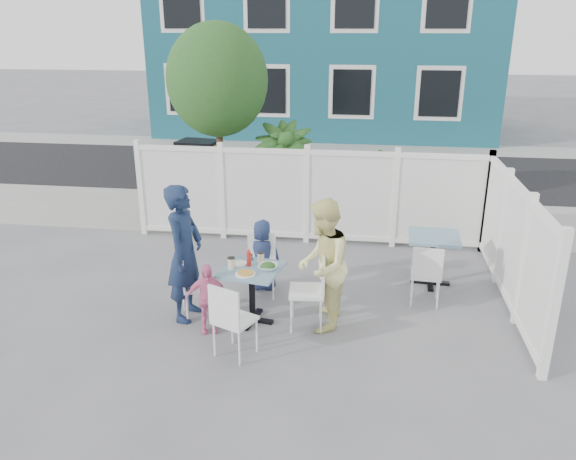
# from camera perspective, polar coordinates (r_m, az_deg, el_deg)

# --- Properties ---
(ground) EXTENTS (80.00, 80.00, 0.00)m
(ground) POSITION_cam_1_polar(r_m,az_deg,el_deg) (7.49, -1.00, -7.73)
(ground) COLOR slate
(near_sidewalk) EXTENTS (24.00, 2.60, 0.01)m
(near_sidewalk) POSITION_cam_1_polar(r_m,az_deg,el_deg) (10.97, 2.16, 1.47)
(near_sidewalk) COLOR gray
(near_sidewalk) RESTS_ON ground
(street) EXTENTS (24.00, 5.00, 0.01)m
(street) POSITION_cam_1_polar(r_m,az_deg,el_deg) (14.51, 3.74, 6.06)
(street) COLOR black
(street) RESTS_ON ground
(far_sidewalk) EXTENTS (24.00, 1.60, 0.01)m
(far_sidewalk) POSITION_cam_1_polar(r_m,az_deg,el_deg) (17.53, 4.58, 8.47)
(far_sidewalk) COLOR gray
(far_sidewalk) RESTS_ON ground
(building) EXTENTS (11.00, 6.00, 6.00)m
(building) POSITION_cam_1_polar(r_m,az_deg,el_deg) (20.61, 4.04, 18.60)
(building) COLOR #195764
(building) RESTS_ON ground
(fence_back) EXTENTS (5.86, 0.08, 1.60)m
(fence_back) POSITION_cam_1_polar(r_m,az_deg,el_deg) (9.39, 1.91, 3.27)
(fence_back) COLOR white
(fence_back) RESTS_ON ground
(fence_right) EXTENTS (0.08, 3.66, 1.60)m
(fence_right) POSITION_cam_1_polar(r_m,az_deg,el_deg) (7.87, 21.81, -1.56)
(fence_right) COLOR white
(fence_right) RESTS_ON ground
(tree) EXTENTS (1.80, 1.62, 3.59)m
(tree) POSITION_cam_1_polar(r_m,az_deg,el_deg) (10.24, -7.21, 14.84)
(tree) COLOR #382316
(tree) RESTS_ON ground
(utility_cabinet) EXTENTS (0.78, 0.60, 1.32)m
(utility_cabinet) POSITION_cam_1_polar(r_m,az_deg,el_deg) (11.40, -8.95, 5.41)
(utility_cabinet) COLOR gold
(utility_cabinet) RESTS_ON ground
(potted_shrub_a) EXTENTS (1.18, 1.18, 1.91)m
(potted_shrub_a) POSITION_cam_1_polar(r_m,az_deg,el_deg) (10.08, -0.63, 5.46)
(potted_shrub_a) COLOR #1E4119
(potted_shrub_a) RESTS_ON ground
(potted_shrub_b) EXTENTS (1.29, 1.44, 1.48)m
(potted_shrub_b) POSITION_cam_1_polar(r_m,az_deg,el_deg) (9.96, 12.16, 3.53)
(potted_shrub_b) COLOR #1E4119
(potted_shrub_b) RESTS_ON ground
(main_table) EXTENTS (0.78, 0.78, 0.72)m
(main_table) POSITION_cam_1_polar(r_m,az_deg,el_deg) (6.91, -3.71, -5.13)
(main_table) COLOR slate
(main_table) RESTS_ON ground
(spare_table) EXTENTS (0.73, 0.73, 0.74)m
(spare_table) POSITION_cam_1_polar(r_m,az_deg,el_deg) (8.14, 14.55, -1.65)
(spare_table) COLOR slate
(spare_table) RESTS_ON ground
(chair_left) EXTENTS (0.50, 0.50, 0.84)m
(chair_left) POSITION_cam_1_polar(r_m,az_deg,el_deg) (7.15, -9.88, -5.08)
(chair_left) COLOR white
(chair_left) RESTS_ON ground
(chair_right) EXTENTS (0.46, 0.47, 0.96)m
(chair_right) POSITION_cam_1_polar(r_m,az_deg,el_deg) (6.79, 2.61, -5.56)
(chair_right) COLOR white
(chair_right) RESTS_ON ground
(chair_back) EXTENTS (0.43, 0.42, 0.84)m
(chair_back) POSITION_cam_1_polar(r_m,az_deg,el_deg) (7.64, -2.71, -3.09)
(chair_back) COLOR white
(chair_back) RESTS_ON ground
(chair_near) EXTENTS (0.53, 0.52, 0.89)m
(chair_near) POSITION_cam_1_polar(r_m,az_deg,el_deg) (6.21, -5.87, -8.68)
(chair_near) COLOR white
(chair_near) RESTS_ON ground
(chair_spare) EXTENTS (0.41, 0.40, 0.85)m
(chair_spare) POSITION_cam_1_polar(r_m,az_deg,el_deg) (7.51, 13.89, -4.07)
(chair_spare) COLOR white
(chair_spare) RESTS_ON ground
(man) EXTENTS (0.48, 0.67, 1.73)m
(man) POSITION_cam_1_polar(r_m,az_deg,el_deg) (7.00, -10.45, -2.32)
(man) COLOR #172543
(man) RESTS_ON ground
(woman) EXTENTS (0.64, 0.81, 1.62)m
(woman) POSITION_cam_1_polar(r_m,az_deg,el_deg) (6.69, 3.53, -3.61)
(woman) COLOR #F8EE4E
(woman) RESTS_ON ground
(boy) EXTENTS (0.50, 0.33, 1.01)m
(boy) POSITION_cam_1_polar(r_m,az_deg,el_deg) (7.77, -2.60, -2.58)
(boy) COLOR navy
(boy) RESTS_ON ground
(toddler) EXTENTS (0.55, 0.33, 0.88)m
(toddler) POSITION_cam_1_polar(r_m,az_deg,el_deg) (6.79, -8.21, -6.89)
(toddler) COLOR pink
(toddler) RESTS_ON ground
(plate_main) EXTENTS (0.25, 0.25, 0.02)m
(plate_main) POSITION_cam_1_polar(r_m,az_deg,el_deg) (6.67, -4.34, -4.47)
(plate_main) COLOR white
(plate_main) RESTS_ON main_table
(plate_side) EXTENTS (0.21, 0.21, 0.01)m
(plate_side) POSITION_cam_1_polar(r_m,az_deg,el_deg) (6.97, -5.01, -3.41)
(plate_side) COLOR white
(plate_side) RESTS_ON main_table
(salad_bowl) EXTENTS (0.24, 0.24, 0.06)m
(salad_bowl) POSITION_cam_1_polar(r_m,az_deg,el_deg) (6.79, -2.06, -3.78)
(salad_bowl) COLOR white
(salad_bowl) RESTS_ON main_table
(coffee_cup_a) EXTENTS (0.09, 0.09, 0.13)m
(coffee_cup_a) POSITION_cam_1_polar(r_m,az_deg,el_deg) (6.83, -5.77, -3.39)
(coffee_cup_a) COLOR beige
(coffee_cup_a) RESTS_ON main_table
(coffee_cup_b) EXTENTS (0.08, 0.08, 0.12)m
(coffee_cup_b) POSITION_cam_1_polar(r_m,az_deg,el_deg) (6.98, -2.77, -2.82)
(coffee_cup_b) COLOR beige
(coffee_cup_b) RESTS_ON main_table
(ketchup_bottle) EXTENTS (0.06, 0.06, 0.18)m
(ketchup_bottle) POSITION_cam_1_polar(r_m,az_deg,el_deg) (6.88, -4.00, -2.95)
(ketchup_bottle) COLOR red
(ketchup_bottle) RESTS_ON main_table
(salt_shaker) EXTENTS (0.03, 0.03, 0.07)m
(salt_shaker) POSITION_cam_1_polar(r_m,az_deg,el_deg) (7.03, -3.85, -2.90)
(salt_shaker) COLOR white
(salt_shaker) RESTS_ON main_table
(pepper_shaker) EXTENTS (0.03, 0.03, 0.07)m
(pepper_shaker) POSITION_cam_1_polar(r_m,az_deg,el_deg) (7.06, -3.75, -2.77)
(pepper_shaker) COLOR black
(pepper_shaker) RESTS_ON main_table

